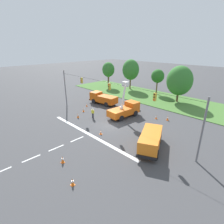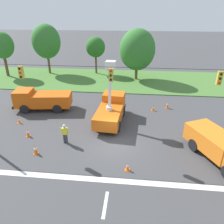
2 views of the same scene
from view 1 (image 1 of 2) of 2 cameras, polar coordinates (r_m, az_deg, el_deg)
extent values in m
plane|color=#424244|center=(27.41, -0.28, -4.22)|extent=(200.00, 200.00, 0.00)
cube|color=#477533|center=(41.23, 17.89, 3.55)|extent=(56.00, 12.00, 0.10)
cube|color=silver|center=(24.88, -7.49, -7.17)|extent=(17.60, 0.50, 0.01)
cube|color=silver|center=(23.90, -11.32, -8.69)|extent=(0.20, 2.00, 0.01)
cube|color=silver|center=(22.67, -17.71, -11.10)|extent=(0.20, 2.00, 0.01)
cube|color=silver|center=(21.78, -24.84, -13.59)|extent=(0.20, 2.00, 0.01)
cube|color=silver|center=(21.29, -32.60, -16.01)|extent=(0.20, 2.00, 0.01)
cylinder|color=slate|center=(36.19, -15.00, 7.36)|extent=(0.20, 0.20, 7.20)
cylinder|color=slate|center=(19.73, 27.37, -5.67)|extent=(0.20, 0.20, 7.20)
cylinder|color=black|center=(25.32, -0.31, 9.42)|extent=(26.00, 0.03, 0.03)
cylinder|color=black|center=(30.82, -9.95, 11.09)|extent=(0.02, 0.02, 0.10)
cube|color=gold|center=(30.91, -9.88, 10.13)|extent=(0.32, 0.28, 0.96)
cylinder|color=black|center=(30.77, -10.17, 10.66)|extent=(0.16, 0.05, 0.16)
cylinder|color=red|center=(30.82, -10.13, 10.08)|extent=(0.16, 0.05, 0.16)
cylinder|color=black|center=(30.88, -10.09, 9.50)|extent=(0.16, 0.05, 0.16)
cylinder|color=black|center=(25.57, -0.84, 9.42)|extent=(0.02, 0.02, 0.10)
cube|color=gold|center=(25.68, -0.84, 8.26)|extent=(0.32, 0.28, 0.96)
cylinder|color=red|center=(25.51, -1.10, 8.91)|extent=(0.16, 0.05, 0.16)
cylinder|color=black|center=(25.57, -1.10, 8.20)|extent=(0.16, 0.05, 0.16)
cylinder|color=black|center=(25.65, -1.09, 7.51)|extent=(0.16, 0.05, 0.16)
cylinder|color=black|center=(20.89, 13.95, 6.18)|extent=(0.02, 0.02, 0.10)
cube|color=gold|center=(21.03, 13.82, 4.79)|extent=(0.32, 0.28, 0.96)
cylinder|color=black|center=(20.81, 13.66, 5.55)|extent=(0.16, 0.05, 0.16)
cylinder|color=black|center=(20.90, 13.59, 4.71)|extent=(0.16, 0.05, 0.16)
cylinder|color=red|center=(20.99, 13.52, 3.87)|extent=(0.16, 0.05, 0.16)
cylinder|color=brown|center=(52.60, -1.17, 10.08)|extent=(0.45, 0.45, 3.53)
ellipsoid|color=#33752D|center=(52.08, -1.20, 13.68)|extent=(3.66, 3.42, 4.20)
cylinder|color=brown|center=(50.10, 5.97, 9.37)|extent=(0.38, 0.38, 3.42)
ellipsoid|color=#33752D|center=(49.50, 6.13, 13.57)|extent=(4.68, 4.35, 5.56)
cylinder|color=brown|center=(46.18, 14.37, 7.67)|extent=(0.32, 0.32, 3.16)
ellipsoid|color=#286623|center=(45.63, 14.70, 11.27)|extent=(3.21, 3.07, 3.34)
cylinder|color=brown|center=(40.82, 20.56, 4.73)|extent=(0.43, 0.43, 2.38)
ellipsoid|color=#33752D|center=(40.07, 21.19, 9.52)|extent=(5.41, 5.07, 6.23)
cube|color=orange|center=(29.55, 2.64, -0.08)|extent=(2.61, 4.25, 1.14)
cube|color=orange|center=(31.37, 6.57, 1.77)|extent=(2.34, 1.92, 1.86)
cube|color=#1E2838|center=(31.70, 7.36, 2.56)|extent=(1.96, 0.25, 0.84)
cube|color=black|center=(32.30, 7.68, 0.82)|extent=(2.30, 0.34, 0.30)
cylinder|color=black|center=(32.22, 4.86, 0.60)|extent=(0.36, 1.02, 1.00)
cylinder|color=black|center=(30.86, 7.62, -0.45)|extent=(0.36, 1.02, 1.00)
cylinder|color=black|center=(30.04, 0.23, -0.86)|extent=(0.36, 1.02, 1.00)
cylinder|color=black|center=(28.59, 2.98, -2.06)|extent=(0.36, 1.02, 1.00)
cylinder|color=silver|center=(29.48, 3.08, 1.41)|extent=(0.60, 0.60, 0.36)
cube|color=white|center=(29.22, 3.72, 4.79)|extent=(0.32, 1.05, 3.88)
cube|color=white|center=(28.97, 4.40, 9.05)|extent=(0.96, 0.87, 0.80)
cube|color=#D6560F|center=(36.29, -1.71, 4.15)|extent=(4.49, 2.76, 1.37)
cube|color=#D6560F|center=(38.18, -5.22, 5.27)|extent=(2.07, 2.38, 1.81)
cube|color=#1E2838|center=(38.52, -5.93, 5.87)|extent=(0.33, 1.92, 0.82)
cube|color=black|center=(39.05, -6.25, 4.43)|extent=(0.43, 2.27, 0.30)
cylinder|color=black|center=(37.55, -6.00, 3.53)|extent=(1.03, 0.40, 1.00)
cylinder|color=black|center=(39.00, -3.87, 4.26)|extent=(1.03, 0.40, 1.00)
cylinder|color=black|center=(35.27, -1.83, 2.48)|extent=(1.03, 0.40, 1.00)
cylinder|color=black|center=(36.81, 0.25, 3.29)|extent=(1.03, 0.40, 1.00)
cube|color=orange|center=(22.31, 12.79, -7.56)|extent=(3.81, 4.72, 1.40)
cube|color=orange|center=(19.66, 11.70, -11.15)|extent=(2.69, 2.54, 1.70)
cube|color=#1E2838|center=(18.98, 11.48, -11.35)|extent=(1.74, 0.91, 0.76)
cube|color=black|center=(19.24, 11.11, -14.40)|extent=(2.06, 1.11, 0.30)
cylinder|color=black|center=(20.26, 14.54, -13.22)|extent=(0.69, 1.02, 1.00)
cylinder|color=black|center=(20.43, 8.73, -12.42)|extent=(0.69, 1.02, 1.00)
cylinder|color=black|center=(23.25, 15.39, -8.56)|extent=(0.69, 1.02, 1.00)
cylinder|color=black|center=(23.40, 10.39, -7.91)|extent=(0.69, 1.02, 1.00)
cylinder|color=#383842|center=(29.95, -6.13, -1.22)|extent=(0.18, 0.18, 0.85)
cylinder|color=#383842|center=(30.08, -6.39, -1.12)|extent=(0.18, 0.18, 0.85)
cube|color=yellow|center=(29.75, -6.32, 0.13)|extent=(0.41, 0.27, 0.60)
cube|color=silver|center=(29.75, -6.32, 0.13)|extent=(0.42, 0.11, 0.62)
cylinder|color=yellow|center=(29.55, -5.96, 0.06)|extent=(0.11, 0.11, 0.55)
cylinder|color=yellow|center=(29.93, -6.67, 0.30)|extent=(0.11, 0.11, 0.55)
sphere|color=tan|center=(29.60, -6.35, 0.90)|extent=(0.22, 0.22, 0.22)
sphere|color=white|center=(29.58, -6.35, 1.01)|extent=(0.26, 0.26, 0.26)
cube|color=orange|center=(24.70, -3.66, -7.22)|extent=(0.36, 0.36, 0.03)
cone|color=orange|center=(24.56, -3.68, -6.59)|extent=(0.23, 0.23, 0.58)
cylinder|color=white|center=(24.55, -3.68, -6.53)|extent=(0.14, 0.14, 0.10)
cube|color=orange|center=(30.65, -11.02, -1.79)|extent=(0.36, 0.36, 0.03)
cone|color=orange|center=(30.50, -11.07, -1.09)|extent=(0.31, 0.31, 0.78)
cylinder|color=white|center=(30.49, -11.07, -1.02)|extent=(0.19, 0.19, 0.14)
cube|color=orange|center=(33.28, -9.32, 0.17)|extent=(0.36, 0.36, 0.03)
cone|color=orange|center=(33.16, -9.35, 0.77)|extent=(0.28, 0.28, 0.70)
cylinder|color=white|center=(33.14, -9.36, 0.82)|extent=(0.17, 0.17, 0.13)
cube|color=orange|center=(36.07, -8.23, 1.88)|extent=(0.36, 0.36, 0.03)
cone|color=orange|center=(35.98, -8.25, 2.34)|extent=(0.23, 0.23, 0.57)
cylinder|color=white|center=(35.97, -8.25, 2.38)|extent=(0.14, 0.14, 0.10)
cube|color=orange|center=(19.99, -15.75, -15.57)|extent=(0.36, 0.36, 0.03)
cone|color=orange|center=(19.76, -15.86, -14.63)|extent=(0.31, 0.31, 0.77)
cylinder|color=white|center=(19.74, -15.87, -14.53)|extent=(0.19, 0.19, 0.14)
cube|color=orange|center=(17.22, -12.69, -22.20)|extent=(0.36, 0.36, 0.03)
cone|color=orange|center=(16.97, -12.80, -21.29)|extent=(0.28, 0.28, 0.70)
cylinder|color=white|center=(16.95, -12.81, -21.21)|extent=(0.17, 0.17, 0.13)
cube|color=orange|center=(30.47, 17.62, -2.57)|extent=(0.36, 0.36, 0.03)
cone|color=orange|center=(30.32, 17.70, -1.87)|extent=(0.31, 0.31, 0.78)
cylinder|color=white|center=(30.30, 17.71, -1.80)|extent=(0.19, 0.19, 0.14)
cube|color=orange|center=(30.55, 14.18, -2.14)|extent=(0.36, 0.36, 0.03)
cone|color=orange|center=(30.44, 14.23, -1.61)|extent=(0.23, 0.23, 0.58)
cylinder|color=white|center=(30.42, 14.23, -1.56)|extent=(0.14, 0.14, 0.10)
camera|label=2|loc=(16.52, -39.05, 12.35)|focal=35.00mm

